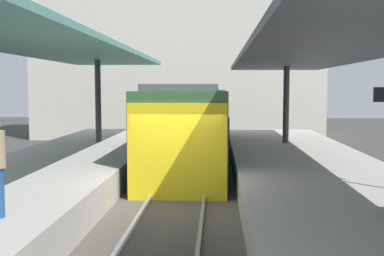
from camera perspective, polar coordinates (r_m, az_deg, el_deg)
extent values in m
plane|color=#383835|center=(11.95, -2.18, -10.68)|extent=(80.00, 80.00, 0.00)
cube|color=#ADA8A0|center=(12.74, -19.63, -7.67)|extent=(4.40, 28.00, 1.00)
cube|color=#ADA8A0|center=(12.09, 16.25, -8.24)|extent=(4.40, 28.00, 1.00)
cube|color=#4C4742|center=(11.92, -2.18, -10.22)|extent=(3.20, 28.00, 0.20)
cube|color=slate|center=(11.96, -5.66, -9.34)|extent=(0.08, 28.00, 0.14)
cube|color=slate|center=(11.83, 1.34, -9.48)|extent=(0.08, 28.00, 0.14)
cube|color=#2D5633|center=(17.80, -0.37, -0.16)|extent=(2.70, 10.50, 2.90)
cube|color=yellow|center=(12.58, -1.80, -2.92)|extent=(2.65, 0.08, 2.60)
cube|color=black|center=(17.90, -4.75, 0.97)|extent=(0.04, 9.66, 0.76)
cube|color=black|center=(17.74, 4.06, 0.94)|extent=(0.04, 9.66, 0.76)
cube|color=#515156|center=(17.73, -0.37, 4.83)|extent=(2.16, 9.97, 0.20)
cylinder|color=#333335|center=(19.78, -11.18, 3.18)|extent=(0.24, 0.24, 3.33)
cube|color=slate|center=(13.81, -17.82, 9.64)|extent=(4.18, 21.00, 0.16)
cylinder|color=#333335|center=(19.37, 11.20, 2.76)|extent=(0.24, 0.24, 3.07)
cube|color=#3D4247|center=(13.19, 15.23, 8.79)|extent=(4.18, 21.00, 0.16)
cube|color=beige|center=(31.65, -1.56, 8.98)|extent=(18.00, 6.00, 11.00)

